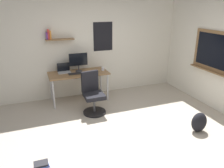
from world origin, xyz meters
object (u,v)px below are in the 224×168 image
(coffee_mug, at_px, (103,69))
(book_stack_on_floor, at_px, (42,167))
(desk, at_px, (79,75))
(backpack, at_px, (199,122))
(keyboard, at_px, (76,74))
(office_chair, at_px, (93,96))
(laptop, at_px, (64,70))
(monitor_primary, at_px, (78,61))
(computer_mouse, at_px, (87,72))

(coffee_mug, distance_m, book_stack_on_floor, 2.96)
(desk, bearing_deg, backpack, -51.07)
(keyboard, bearing_deg, office_chair, -71.75)
(keyboard, relative_size, backpack, 0.92)
(book_stack_on_floor, bearing_deg, office_chair, 51.33)
(keyboard, height_order, book_stack_on_floor, keyboard)
(desk, distance_m, backpack, 2.97)
(laptop, xyz_separation_m, coffee_mug, (0.96, -0.19, -0.01))
(backpack, relative_size, book_stack_on_floor, 1.61)
(coffee_mug, xyz_separation_m, backpack, (1.21, -2.24, -0.60))
(book_stack_on_floor, bearing_deg, monitor_primary, 64.76)
(desk, relative_size, office_chair, 1.54)
(desk, height_order, laptop, laptop)
(backpack, bearing_deg, desk, 128.93)
(laptop, relative_size, monitor_primary, 0.67)
(desk, bearing_deg, monitor_primary, 71.63)
(office_chair, xyz_separation_m, computer_mouse, (0.06, 0.67, 0.36))
(laptop, bearing_deg, coffee_mug, -11.37)
(desk, height_order, computer_mouse, computer_mouse)
(computer_mouse, relative_size, backpack, 0.26)
(laptop, bearing_deg, desk, -25.70)
(computer_mouse, relative_size, book_stack_on_floor, 0.42)
(book_stack_on_floor, bearing_deg, laptop, 72.52)
(monitor_primary, distance_m, computer_mouse, 0.36)
(office_chair, distance_m, monitor_primary, 1.06)
(office_chair, xyz_separation_m, monitor_primary, (-0.11, 0.86, 0.61))
(laptop, bearing_deg, backpack, -48.32)
(computer_mouse, xyz_separation_m, coffee_mug, (0.42, 0.05, 0.03))
(desk, bearing_deg, book_stack_on_floor, -115.55)
(desk, height_order, monitor_primary, monitor_primary)
(office_chair, xyz_separation_m, coffee_mug, (0.48, 0.72, 0.39))
(book_stack_on_floor, bearing_deg, keyboard, 65.13)
(office_chair, height_order, backpack, office_chair)
(coffee_mug, relative_size, backpack, 0.23)
(laptop, distance_m, monitor_primary, 0.43)
(office_chair, xyz_separation_m, keyboard, (-0.22, 0.67, 0.35))
(office_chair, bearing_deg, monitor_primary, 97.29)
(backpack, distance_m, book_stack_on_floor, 2.95)
(office_chair, height_order, keyboard, office_chair)
(desk, bearing_deg, laptop, 154.30)
(desk, xyz_separation_m, monitor_primary, (0.04, 0.11, 0.34))
(desk, relative_size, laptop, 4.71)
(office_chair, distance_m, laptop, 1.10)
(laptop, height_order, computer_mouse, laptop)
(monitor_primary, bearing_deg, computer_mouse, -48.77)
(laptop, height_order, book_stack_on_floor, laptop)
(keyboard, xyz_separation_m, book_stack_on_floor, (-1.04, -2.23, -0.69))
(computer_mouse, bearing_deg, laptop, 155.61)
(backpack, bearing_deg, laptop, 131.68)
(monitor_primary, bearing_deg, office_chair, -82.71)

